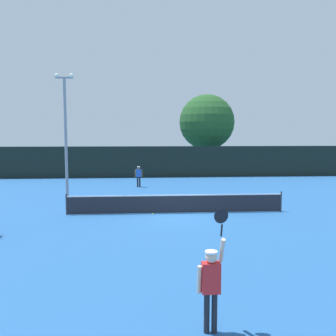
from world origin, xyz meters
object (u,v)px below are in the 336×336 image
player_receiving (139,175)px  tennis_ball (153,214)px  player_serving (211,279)px  light_pole (65,127)px  large_tree (207,122)px  parked_car_near (133,163)px

player_receiving → tennis_ball: bearing=94.9°
player_serving → tennis_ball: 11.11m
player_serving → tennis_ball: (-0.91, 11.02, -1.12)m
light_pole → large_tree: 18.41m
player_serving → large_tree: size_ratio=0.32×
light_pole → large_tree: large_tree is taller
tennis_ball → player_serving: bearing=-85.3°
light_pole → large_tree: size_ratio=0.97×
player_serving → light_pole: 18.07m
player_receiving → player_serving: bearing=94.8°
player_receiving → parked_car_near: bearing=-86.9°
tennis_ball → light_pole: size_ratio=0.01×
player_receiving → tennis_ball: 9.51m
large_tree → player_receiving: bearing=-124.1°
player_serving → player_receiving: player_serving is taller
player_serving → large_tree: 31.58m
light_pole → parked_car_near: bearing=77.2°
player_serving → large_tree: large_tree is taller
player_receiving → large_tree: (7.04, 10.42, 4.25)m
player_receiving → tennis_ball: size_ratio=23.09×
player_serving → player_receiving: size_ratio=1.66×
light_pole → tennis_ball: bearing=-46.1°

